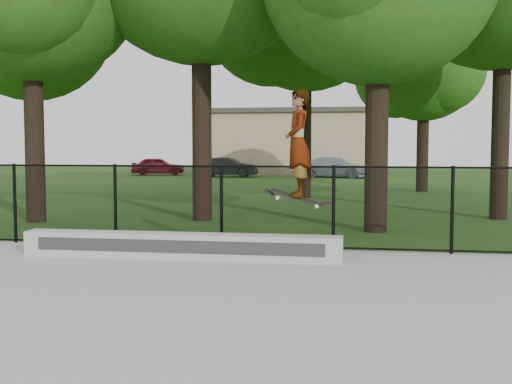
% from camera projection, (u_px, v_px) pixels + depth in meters
% --- Properties ---
extents(ground, '(100.00, 100.00, 0.00)m').
position_uv_depth(ground, '(82.00, 358.00, 5.74)').
color(ground, '#1E4D15').
rests_on(ground, ground).
extents(concrete_slab, '(14.00, 12.00, 0.06)m').
position_uv_depth(concrete_slab, '(82.00, 354.00, 5.74)').
color(concrete_slab, '#999994').
rests_on(concrete_slab, ground).
extents(grind_ledge, '(5.25, 0.40, 0.41)m').
position_uv_depth(grind_ledge, '(180.00, 246.00, 10.42)').
color(grind_ledge, '#AFB0AA').
rests_on(grind_ledge, concrete_slab).
extents(car_a, '(3.62, 2.19, 1.16)m').
position_uv_depth(car_a, '(158.00, 166.00, 41.24)').
color(car_a, maroon).
rests_on(car_a, ground).
extents(car_b, '(3.28, 1.29, 1.19)m').
position_uv_depth(car_b, '(227.00, 167.00, 38.69)').
color(car_b, black).
rests_on(car_b, ground).
extents(car_c, '(4.17, 2.79, 1.21)m').
position_uv_depth(car_c, '(336.00, 167.00, 38.05)').
color(car_c, gray).
rests_on(car_c, ground).
extents(skater_airborne, '(0.81, 0.67, 1.84)m').
position_uv_depth(skater_airborne, '(298.00, 145.00, 9.78)').
color(skater_airborne, black).
rests_on(skater_airborne, ground).
extents(chainlink_fence, '(16.06, 0.06, 1.50)m').
position_uv_depth(chainlink_fence, '(221.00, 206.00, 11.49)').
color(chainlink_fence, black).
rests_on(chainlink_fence, concrete_slab).
extents(distant_building, '(12.40, 6.40, 4.30)m').
position_uv_depth(distant_building, '(293.00, 142.00, 43.32)').
color(distant_building, tan).
rests_on(distant_building, ground).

